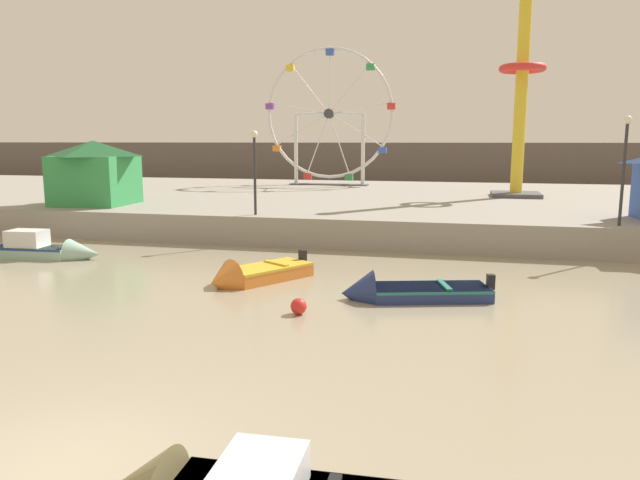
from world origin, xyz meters
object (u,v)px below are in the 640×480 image
object	(u,v)px
motorboat_seafoam	(37,250)
promenade_lamp_far	(625,155)
motorboat_navy_blue	(399,292)
motorboat_orange_hull	(252,275)
drop_tower_yellow_tower	(521,89)
carnival_booth_green_kiosk	(95,171)
ferris_wheel_white_frame	(329,117)
promenade_lamp_near	(255,160)
mooring_buoy_orange	(299,306)

from	to	relation	value
motorboat_seafoam	promenade_lamp_far	xyz separation A→B (m)	(22.38, 5.17, 3.72)
motorboat_navy_blue	promenade_lamp_far	distance (m)	11.85
motorboat_orange_hull	drop_tower_yellow_tower	bearing A→B (deg)	-173.85
carnival_booth_green_kiosk	promenade_lamp_far	distance (m)	24.70
drop_tower_yellow_tower	carnival_booth_green_kiosk	xyz separation A→B (m)	(-21.66, -9.73, -4.53)
ferris_wheel_white_frame	motorboat_seafoam	bearing A→B (deg)	-105.43
drop_tower_yellow_tower	promenade_lamp_near	size ratio (longest dim) A/B	3.77
drop_tower_yellow_tower	mooring_buoy_orange	distance (m)	24.56
promenade_lamp_near	carnival_booth_green_kiosk	bearing A→B (deg)	166.73
promenade_lamp_near	motorboat_navy_blue	bearing A→B (deg)	-48.03
motorboat_orange_hull	ferris_wheel_white_frame	distance (m)	26.74
motorboat_navy_blue	promenade_lamp_far	world-z (taller)	promenade_lamp_far
motorboat_navy_blue	drop_tower_yellow_tower	bearing A→B (deg)	-119.49
motorboat_orange_hull	drop_tower_yellow_tower	size ratio (longest dim) A/B	0.27
promenade_lamp_far	drop_tower_yellow_tower	bearing A→B (deg)	103.71
ferris_wheel_white_frame	drop_tower_yellow_tower	xyz separation A→B (m)	(12.88, -6.69, 1.20)
motorboat_navy_blue	mooring_buoy_orange	distance (m)	3.29
motorboat_navy_blue	carnival_booth_green_kiosk	bearing A→B (deg)	-47.58
drop_tower_yellow_tower	promenade_lamp_far	world-z (taller)	drop_tower_yellow_tower
drop_tower_yellow_tower	mooring_buoy_orange	size ratio (longest dim) A/B	31.90
promenade_lamp_near	promenade_lamp_far	xyz separation A→B (m)	(15.02, 0.01, 0.28)
ferris_wheel_white_frame	carnival_booth_green_kiosk	world-z (taller)	ferris_wheel_white_frame
motorboat_orange_hull	mooring_buoy_orange	bearing A→B (deg)	71.27
motorboat_orange_hull	promenade_lamp_far	distance (m)	15.03
promenade_lamp_near	promenade_lamp_far	world-z (taller)	promenade_lamp_far
motorboat_navy_blue	carnival_booth_green_kiosk	distance (m)	19.97
ferris_wheel_white_frame	promenade_lamp_far	world-z (taller)	ferris_wheel_white_frame
carnival_booth_green_kiosk	drop_tower_yellow_tower	bearing A→B (deg)	20.03
ferris_wheel_white_frame	drop_tower_yellow_tower	world-z (taller)	drop_tower_yellow_tower
motorboat_navy_blue	drop_tower_yellow_tower	distance (m)	21.92
motorboat_orange_hull	motorboat_seafoam	xyz separation A→B (m)	(-9.74, 2.02, 0.07)
mooring_buoy_orange	promenade_lamp_far	bearing A→B (deg)	45.39
motorboat_seafoam	promenade_lamp_near	xyz separation A→B (m)	(7.36, 5.16, 3.44)
motorboat_navy_blue	motorboat_seafoam	distance (m)	14.94
mooring_buoy_orange	ferris_wheel_white_frame	bearing A→B (deg)	100.99
motorboat_seafoam	promenade_lamp_far	world-z (taller)	promenade_lamp_far
drop_tower_yellow_tower	promenade_lamp_far	size ratio (longest dim) A/B	3.32
promenade_lamp_near	promenade_lamp_far	size ratio (longest dim) A/B	0.88
motorboat_seafoam	promenade_lamp_near	bearing A→B (deg)	30.76
motorboat_orange_hull	promenade_lamp_near	world-z (taller)	promenade_lamp_near
motorboat_orange_hull	promenade_lamp_near	xyz separation A→B (m)	(-2.38, 7.18, 3.51)
drop_tower_yellow_tower	carnival_booth_green_kiosk	world-z (taller)	drop_tower_yellow_tower
motorboat_seafoam	promenade_lamp_far	bearing A→B (deg)	8.74
motorboat_navy_blue	promenade_lamp_near	world-z (taller)	promenade_lamp_near
promenade_lamp_near	motorboat_orange_hull	bearing A→B (deg)	-71.64
drop_tower_yellow_tower	motorboat_navy_blue	bearing A→B (deg)	-103.49
motorboat_seafoam	promenade_lamp_far	distance (m)	23.27
motorboat_orange_hull	carnival_booth_green_kiosk	xyz separation A→B (m)	(-11.94, 9.43, 2.77)
mooring_buoy_orange	motorboat_orange_hull	bearing A→B (deg)	128.21
motorboat_orange_hull	promenade_lamp_near	size ratio (longest dim) A/B	1.03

